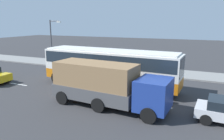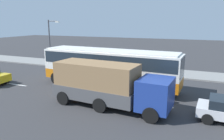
{
  "view_description": "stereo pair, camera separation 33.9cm",
  "coord_description": "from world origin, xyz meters",
  "px_view_note": "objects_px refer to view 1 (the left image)",
  "views": [
    {
      "loc": [
        9.51,
        -15.69,
        5.73
      ],
      "look_at": [
        1.97,
        1.42,
        1.5
      ],
      "focal_mm": 34.22,
      "sensor_mm": 36.0,
      "label": 1
    },
    {
      "loc": [
        9.2,
        -15.83,
        5.73
      ],
      "look_at": [
        1.97,
        1.42,
        1.5
      ],
      "focal_mm": 34.22,
      "sensor_mm": 36.0,
      "label": 2
    }
  ],
  "objects_px": {
    "coach_bus": "(109,64)",
    "street_lamp": "(52,39)",
    "cargo_truck": "(106,84)",
    "pedestrian_near_curb": "(120,62)"
  },
  "relations": [
    {
      "from": "coach_bus",
      "to": "street_lamp",
      "type": "distance_m",
      "value": 12.27
    },
    {
      "from": "coach_bus",
      "to": "street_lamp",
      "type": "bearing_deg",
      "value": 154.87
    },
    {
      "from": "cargo_truck",
      "to": "street_lamp",
      "type": "height_order",
      "value": "street_lamp"
    },
    {
      "from": "cargo_truck",
      "to": "coach_bus",
      "type": "bearing_deg",
      "value": 115.89
    },
    {
      "from": "coach_bus",
      "to": "cargo_truck",
      "type": "xyz_separation_m",
      "value": [
        1.68,
        -4.15,
        -0.48
      ]
    },
    {
      "from": "cargo_truck",
      "to": "pedestrian_near_curb",
      "type": "xyz_separation_m",
      "value": [
        -3.12,
        10.23,
        -0.51
      ]
    },
    {
      "from": "coach_bus",
      "to": "pedestrian_near_curb",
      "type": "xyz_separation_m",
      "value": [
        -1.44,
        6.07,
        -0.99
      ]
    },
    {
      "from": "pedestrian_near_curb",
      "to": "cargo_truck",
      "type": "bearing_deg",
      "value": 36.67
    },
    {
      "from": "pedestrian_near_curb",
      "to": "street_lamp",
      "type": "bearing_deg",
      "value": -68.15
    },
    {
      "from": "coach_bus",
      "to": "cargo_truck",
      "type": "bearing_deg",
      "value": -65.09
    }
  ]
}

